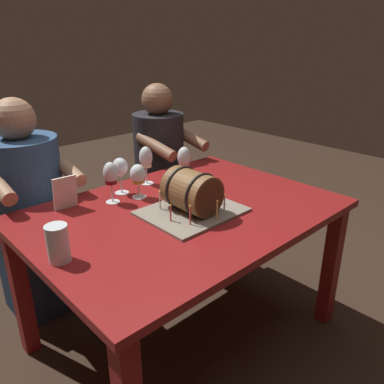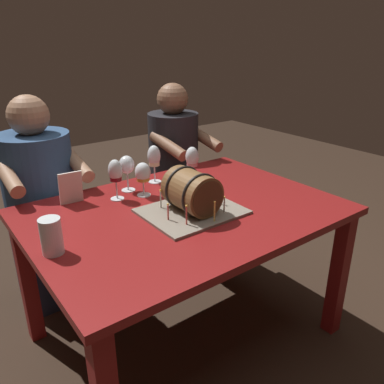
{
  "view_description": "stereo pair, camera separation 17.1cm",
  "coord_description": "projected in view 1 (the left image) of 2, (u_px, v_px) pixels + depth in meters",
  "views": [
    {
      "loc": [
        -1.09,
        -1.21,
        1.47
      ],
      "look_at": [
        0.0,
        -0.06,
        0.83
      ],
      "focal_mm": 36.12,
      "sensor_mm": 36.0,
      "label": 1
    },
    {
      "loc": [
        -0.96,
        -1.33,
        1.47
      ],
      "look_at": [
        0.0,
        -0.06,
        0.83
      ],
      "focal_mm": 36.12,
      "sensor_mm": 36.0,
      "label": 2
    }
  ],
  "objects": [
    {
      "name": "wine_glass_white",
      "position": [
        146.0,
        159.0,
        2.04
      ],
      "size": [
        0.07,
        0.07,
        0.21
      ],
      "color": "white",
      "rests_on": "dining_table"
    },
    {
      "name": "wine_glass_amber",
      "position": [
        138.0,
        176.0,
        1.87
      ],
      "size": [
        0.08,
        0.08,
        0.17
      ],
      "color": "white",
      "rests_on": "dining_table"
    },
    {
      "name": "menu_card",
      "position": [
        65.0,
        193.0,
        1.76
      ],
      "size": [
        0.11,
        0.04,
        0.16
      ],
      "primitive_type": "cube",
      "rotation": [
        0.13,
        0.0,
        -0.08
      ],
      "color": "silver",
      "rests_on": "dining_table"
    },
    {
      "name": "dining_table",
      "position": [
        184.0,
        227.0,
        1.82
      ],
      "size": [
        1.4,
        1.02,
        0.73
      ],
      "color": "maroon",
      "rests_on": "ground"
    },
    {
      "name": "beer_pint",
      "position": [
        58.0,
        244.0,
        1.35
      ],
      "size": [
        0.08,
        0.08,
        0.14
      ],
      "color": "white",
      "rests_on": "dining_table"
    },
    {
      "name": "wine_glass_red",
      "position": [
        111.0,
        175.0,
        1.81
      ],
      "size": [
        0.07,
        0.07,
        0.2
      ],
      "color": "white",
      "rests_on": "dining_table"
    },
    {
      "name": "wine_glass_empty",
      "position": [
        120.0,
        168.0,
        1.92
      ],
      "size": [
        0.08,
        0.08,
        0.19
      ],
      "color": "white",
      "rests_on": "dining_table"
    },
    {
      "name": "person_seated_right",
      "position": [
        160.0,
        181.0,
        2.63
      ],
      "size": [
        0.39,
        0.48,
        1.2
      ],
      "color": "black",
      "rests_on": "ground"
    },
    {
      "name": "ground_plane",
      "position": [
        185.0,
        332.0,
        2.06
      ],
      "size": [
        8.0,
        8.0,
        0.0
      ],
      "primitive_type": "plane",
      "color": "#332319"
    },
    {
      "name": "wine_glass_rose",
      "position": [
        184.0,
        159.0,
        2.07
      ],
      "size": [
        0.07,
        0.07,
        0.2
      ],
      "color": "white",
      "rests_on": "dining_table"
    },
    {
      "name": "barrel_cake",
      "position": [
        192.0,
        195.0,
        1.72
      ],
      "size": [
        0.43,
        0.35,
        0.2
      ],
      "color": "gray",
      "rests_on": "dining_table"
    },
    {
      "name": "person_seated_left",
      "position": [
        31.0,
        216.0,
        2.06
      ],
      "size": [
        0.41,
        0.48,
        1.2
      ],
      "color": "#1B2D46",
      "rests_on": "ground"
    }
  ]
}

